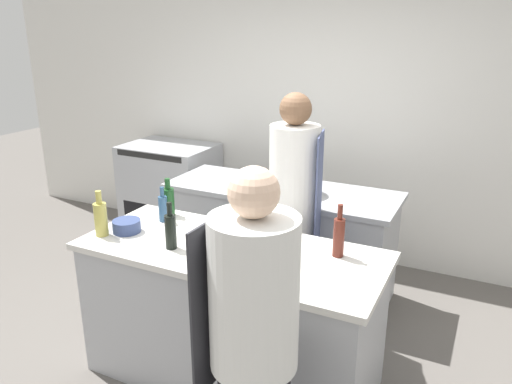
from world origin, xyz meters
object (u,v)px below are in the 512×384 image
object	(u,v)px
bottle_wine	(254,257)
bottle_cooking_oil	(101,218)
bowl_prep_small	(255,249)
cup	(286,238)
oven_range	(171,191)
bottle_water	(171,230)
stockpot	(301,183)
chef_at_prep_near	(253,351)
bottle_olive_oil	(163,208)
bowl_mixing_large	(127,226)
chef_at_stove	(293,218)
bottle_vinegar	(339,236)
bottle_sauce	(168,201)

from	to	relation	value
bottle_wine	bottle_cooking_oil	xyz separation A→B (m)	(-1.09, 0.02, 0.02)
bowl_prep_small	cup	world-z (taller)	cup
bottle_cooking_oil	oven_range	bearing A→B (deg)	114.48
bottle_water	stockpot	xyz separation A→B (m)	(0.32, 1.30, -0.03)
chef_at_prep_near	oven_range	bearing A→B (deg)	43.50
bowl_prep_small	cup	xyz separation A→B (m)	(0.11, 0.20, 0.01)
bottle_olive_oil	bowl_mixing_large	distance (m)	0.28
chef_at_stove	bottle_vinegar	xyz separation A→B (m)	(0.48, -0.50, 0.15)
bottle_olive_oil	bowl_mixing_large	size ratio (longest dim) A/B	1.36
bottle_wine	bowl_prep_small	bearing A→B (deg)	114.24
chef_at_stove	cup	world-z (taller)	chef_at_stove
bottle_vinegar	bottle_water	distance (m)	0.99
chef_at_prep_near	stockpot	world-z (taller)	chef_at_prep_near
bottle_wine	cup	distance (m)	0.42
bottle_water	bottle_vinegar	bearing A→B (deg)	20.12
bottle_cooking_oil	bowl_prep_small	distance (m)	1.02
chef_at_prep_near	bottle_water	distance (m)	1.03
chef_at_prep_near	bottle_wine	size ratio (longest dim) A/B	7.10
bottle_sauce	bottle_wine	bearing A→B (deg)	-28.89
bottle_sauce	cup	xyz separation A→B (m)	(0.93, -0.10, -0.07)
bottle_wine	cup	bearing A→B (deg)	88.34
oven_range	bottle_water	world-z (taller)	bottle_water
bottle_vinegar	cup	xyz separation A→B (m)	(-0.34, 0.01, -0.09)
oven_range	bottle_cooking_oil	world-z (taller)	bottle_cooking_oil
oven_range	bottle_water	bearing A→B (deg)	-53.79
bottle_sauce	cup	bearing A→B (deg)	-5.84
oven_range	bowl_prep_small	distance (m)	2.61
oven_range	cup	world-z (taller)	oven_range
bottle_olive_oil	bottle_wine	size ratio (longest dim) A/B	1.04
oven_range	bottle_vinegar	bearing A→B (deg)	-33.93
oven_range	bottle_wine	world-z (taller)	bottle_wine
chef_at_stove	bottle_water	distance (m)	0.96
bowl_mixing_large	bottle_olive_oil	bearing A→B (deg)	68.64
oven_range	chef_at_stove	world-z (taller)	chef_at_stove
bottle_olive_oil	bottle_sauce	bearing A→B (deg)	107.73
bottle_vinegar	bottle_wine	xyz separation A→B (m)	(-0.35, -0.40, -0.03)
bottle_water	cup	size ratio (longest dim) A/B	3.64
bottle_olive_oil	bottle_vinegar	bearing A→B (deg)	0.18
bottle_cooking_oil	cup	xyz separation A→B (m)	(1.10, 0.39, -0.08)
bottle_vinegar	oven_range	bearing A→B (deg)	146.07
cup	bottle_sauce	bearing A→B (deg)	174.16
oven_range	cup	xyz separation A→B (m)	(1.99, -1.55, 0.45)
bottle_cooking_oil	chef_at_prep_near	bearing A→B (deg)	-21.69
bottle_wine	bottle_water	world-z (taller)	bottle_water
chef_at_prep_near	cup	world-z (taller)	chef_at_prep_near
bottle_vinegar	bowl_prep_small	size ratio (longest dim) A/B	1.20
chef_at_stove	chef_at_prep_near	bearing A→B (deg)	2.54
bottle_vinegar	bottle_sauce	bearing A→B (deg)	175.07
bottle_olive_oil	stockpot	size ratio (longest dim) A/B	0.85
cup	bottle_vinegar	bearing A→B (deg)	-2.39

